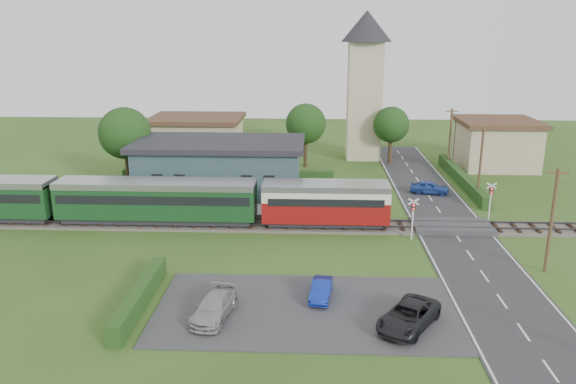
{
  "coord_description": "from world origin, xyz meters",
  "views": [
    {
      "loc": [
        -1.21,
        -40.78,
        15.29
      ],
      "look_at": [
        -3.19,
        4.0,
        2.36
      ],
      "focal_mm": 35.0,
      "sensor_mm": 36.0,
      "label": 1
    }
  ],
  "objects_px": {
    "crossing_signal_near": "(413,213)",
    "pedestrian_far": "(154,198)",
    "station_building": "(220,168)",
    "house_west": "(197,139)",
    "crossing_signal_far": "(491,196)",
    "train": "(118,199)",
    "equipment_hut": "(118,193)",
    "car_on_road": "(430,187)",
    "pedestrian_near": "(308,200)",
    "car_park_silver": "(214,307)",
    "car_park_blue": "(321,290)",
    "car_park_dark": "(409,316)",
    "house_east": "(496,143)",
    "church_tower": "(365,74)"
  },
  "relations": [
    {
      "from": "equipment_hut",
      "to": "pedestrian_near",
      "type": "bearing_deg",
      "value": 0.28
    },
    {
      "from": "equipment_hut",
      "to": "train",
      "type": "xyz_separation_m",
      "value": [
        1.11,
        -3.2,
        0.43
      ]
    },
    {
      "from": "station_building",
      "to": "car_on_road",
      "type": "relative_size",
      "value": 4.36
    },
    {
      "from": "pedestrian_near",
      "to": "car_park_silver",
      "type": "bearing_deg",
      "value": 54.41
    },
    {
      "from": "crossing_signal_far",
      "to": "train",
      "type": "bearing_deg",
      "value": -175.51
    },
    {
      "from": "house_east",
      "to": "car_park_silver",
      "type": "height_order",
      "value": "house_east"
    },
    {
      "from": "church_tower",
      "to": "car_on_road",
      "type": "relative_size",
      "value": 4.8
    },
    {
      "from": "train",
      "to": "house_west",
      "type": "xyz_separation_m",
      "value": [
        1.89,
        23.0,
        0.61
      ]
    },
    {
      "from": "train",
      "to": "church_tower",
      "type": "bearing_deg",
      "value": 49.9
    },
    {
      "from": "station_building",
      "to": "crossing_signal_far",
      "type": "distance_m",
      "value": 24.51
    },
    {
      "from": "car_park_silver",
      "to": "car_park_dark",
      "type": "height_order",
      "value": "car_park_dark"
    },
    {
      "from": "car_on_road",
      "to": "car_park_silver",
      "type": "height_order",
      "value": "car_park_silver"
    },
    {
      "from": "equipment_hut",
      "to": "car_on_road",
      "type": "xyz_separation_m",
      "value": [
        28.19,
        6.89,
        -1.07
      ]
    },
    {
      "from": "house_west",
      "to": "car_park_dark",
      "type": "height_order",
      "value": "house_west"
    },
    {
      "from": "house_east",
      "to": "car_on_road",
      "type": "height_order",
      "value": "house_east"
    },
    {
      "from": "house_east",
      "to": "car_park_silver",
      "type": "bearing_deg",
      "value": -125.49
    },
    {
      "from": "house_west",
      "to": "house_east",
      "type": "bearing_deg",
      "value": -1.64
    },
    {
      "from": "station_building",
      "to": "crossing_signal_near",
      "type": "distance_m",
      "value": 19.98
    },
    {
      "from": "car_park_silver",
      "to": "pedestrian_near",
      "type": "xyz_separation_m",
      "value": [
        5.0,
        18.44,
        0.57
      ]
    },
    {
      "from": "house_east",
      "to": "car_on_road",
      "type": "bearing_deg",
      "value": -129.46
    },
    {
      "from": "crossing_signal_near",
      "to": "car_on_road",
      "type": "relative_size",
      "value": 0.89
    },
    {
      "from": "house_west",
      "to": "crossing_signal_far",
      "type": "bearing_deg",
      "value": -35.77
    },
    {
      "from": "crossing_signal_far",
      "to": "car_on_road",
      "type": "distance_m",
      "value": 8.54
    },
    {
      "from": "house_west",
      "to": "car_park_blue",
      "type": "bearing_deg",
      "value": -67.94
    },
    {
      "from": "equipment_hut",
      "to": "car_park_blue",
      "type": "height_order",
      "value": "equipment_hut"
    },
    {
      "from": "car_on_road",
      "to": "pedestrian_near",
      "type": "xyz_separation_m",
      "value": [
        -11.69,
        -6.8,
        0.59
      ]
    },
    {
      "from": "equipment_hut",
      "to": "train",
      "type": "bearing_deg",
      "value": -70.87
    },
    {
      "from": "church_tower",
      "to": "pedestrian_near",
      "type": "bearing_deg",
      "value": -105.97
    },
    {
      "from": "car_park_blue",
      "to": "car_park_silver",
      "type": "distance_m",
      "value": 6.45
    },
    {
      "from": "train",
      "to": "house_east",
      "type": "distance_m",
      "value": 42.96
    },
    {
      "from": "car_on_road",
      "to": "car_park_blue",
      "type": "height_order",
      "value": "car_on_road"
    },
    {
      "from": "crossing_signal_near",
      "to": "car_park_dark",
      "type": "xyz_separation_m",
      "value": [
        -2.39,
        -13.34,
        -1.42
      ]
    },
    {
      "from": "car_park_dark",
      "to": "pedestrian_near",
      "type": "distance_m",
      "value": 19.81
    },
    {
      "from": "station_building",
      "to": "car_on_road",
      "type": "height_order",
      "value": "station_building"
    },
    {
      "from": "equipment_hut",
      "to": "car_on_road",
      "type": "bearing_deg",
      "value": 13.72
    },
    {
      "from": "equipment_hut",
      "to": "crossing_signal_far",
      "type": "xyz_separation_m",
      "value": [
        31.6,
        -0.81,
        0.39
      ]
    },
    {
      "from": "station_building",
      "to": "house_east",
      "type": "height_order",
      "value": "house_east"
    },
    {
      "from": "crossing_signal_near",
      "to": "pedestrian_far",
      "type": "distance_m",
      "value": 22.11
    },
    {
      "from": "crossing_signal_near",
      "to": "car_park_blue",
      "type": "height_order",
      "value": "crossing_signal_near"
    },
    {
      "from": "station_building",
      "to": "car_on_road",
      "type": "xyz_separation_m",
      "value": [
        20.19,
        1.09,
        -2.02
      ]
    },
    {
      "from": "car_on_road",
      "to": "crossing_signal_near",
      "type": "bearing_deg",
      "value": 174.96
    },
    {
      "from": "pedestrian_near",
      "to": "house_east",
      "type": "bearing_deg",
      "value": -159.39
    },
    {
      "from": "house_west",
      "to": "pedestrian_far",
      "type": "height_order",
      "value": "house_west"
    },
    {
      "from": "crossing_signal_far",
      "to": "car_park_blue",
      "type": "relative_size",
      "value": 1.04
    },
    {
      "from": "station_building",
      "to": "car_park_dark",
      "type": "bearing_deg",
      "value": -60.48
    },
    {
      "from": "equipment_hut",
      "to": "pedestrian_far",
      "type": "relative_size",
      "value": 1.6
    },
    {
      "from": "house_west",
      "to": "house_east",
      "type": "xyz_separation_m",
      "value": [
        35.0,
        -1.0,
        0.0
      ]
    },
    {
      "from": "house_west",
      "to": "crossing_signal_near",
      "type": "bearing_deg",
      "value": -49.89
    },
    {
      "from": "station_building",
      "to": "house_west",
      "type": "height_order",
      "value": "house_west"
    },
    {
      "from": "church_tower",
      "to": "pedestrian_near",
      "type": "relative_size",
      "value": 10.76
    }
  ]
}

